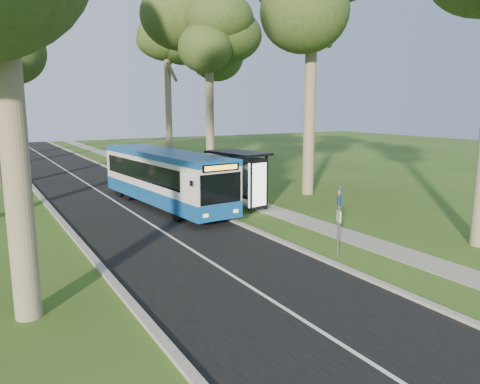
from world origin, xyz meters
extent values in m
plane|color=#2F4B17|center=(0.00, 0.00, 0.00)|extent=(120.00, 120.00, 0.00)
cube|color=black|center=(-3.50, 10.00, 0.01)|extent=(7.00, 100.00, 0.02)
cube|color=#9E9B93|center=(0.00, 10.00, 0.06)|extent=(0.25, 100.00, 0.12)
cube|color=#9E9B93|center=(-7.00, 10.00, 0.06)|extent=(0.25, 100.00, 0.12)
cube|color=white|center=(-3.50, 10.00, 0.02)|extent=(0.12, 100.00, 0.00)
cube|color=gray|center=(3.00, 10.00, 0.01)|extent=(1.50, 100.00, 0.02)
cube|color=white|center=(-1.43, 7.09, 1.66)|extent=(3.27, 11.39, 2.67)
cube|color=#104A96|center=(-1.43, 7.09, 0.70)|extent=(3.31, 11.42, 0.75)
cube|color=#104A96|center=(-1.43, 7.09, 2.85)|extent=(3.31, 11.42, 0.30)
cube|color=black|center=(-1.43, 1.46, 1.78)|extent=(2.10, 0.23, 1.36)
cube|color=yellow|center=(-1.43, 1.42, 2.71)|extent=(1.68, 0.16, 0.21)
cube|color=black|center=(-1.43, 1.53, 0.47)|extent=(2.25, 0.31, 0.28)
cylinder|color=black|center=(-2.48, 3.63, 0.49)|extent=(0.34, 0.99, 0.97)
cylinder|color=black|center=(-0.38, 3.63, 0.49)|extent=(0.34, 0.99, 0.97)
cylinder|color=black|center=(-2.48, 10.37, 0.49)|extent=(0.34, 0.99, 0.97)
cylinder|color=black|center=(-0.38, 10.37, 0.49)|extent=(0.34, 0.99, 0.97)
cylinder|color=gray|center=(0.81, -4.22, 1.28)|extent=(0.08, 0.08, 2.55)
cube|color=navy|center=(0.81, -4.22, 2.19)|extent=(0.16, 0.35, 0.63)
cylinder|color=yellow|center=(0.77, -4.22, 2.35)|extent=(0.09, 0.22, 0.22)
cube|color=white|center=(0.81, -4.22, 1.48)|extent=(0.15, 0.30, 0.41)
cube|color=black|center=(2.59, 3.44, 1.43)|extent=(0.13, 0.13, 2.85)
cube|color=black|center=(2.59, 6.36, 1.43)|extent=(0.13, 0.13, 2.85)
cube|color=black|center=(1.89, 4.90, 2.92)|extent=(2.47, 3.76, 0.14)
cube|color=silver|center=(2.68, 4.90, 1.54)|extent=(0.55, 2.87, 2.28)
cube|color=black|center=(1.89, 3.30, 1.43)|extent=(1.21, 0.39, 2.51)
cube|color=white|center=(1.89, 3.22, 1.43)|extent=(0.96, 0.19, 2.22)
cube|color=black|center=(2.23, 5.24, 0.51)|extent=(0.79, 2.10, 0.07)
cylinder|color=black|center=(1.63, 6.29, 0.48)|extent=(0.53, 0.53, 0.96)
cylinder|color=black|center=(1.63, 6.29, 0.98)|extent=(0.57, 0.57, 0.05)
cylinder|color=#7A6B56|center=(-9.50, -4.00, 5.25)|extent=(0.66, 0.66, 10.50)
cylinder|color=#7A6B56|center=(7.50, 6.00, 5.99)|extent=(0.70, 0.70, 11.98)
cylinder|color=#7A6B56|center=(6.80, 18.00, 5.56)|extent=(0.68, 0.68, 11.12)
ellipsoid|color=#2A481B|center=(6.80, 18.00, 11.44)|extent=(5.20, 5.20, 7.62)
cylinder|color=#7A6B56|center=(8.00, 30.00, 5.60)|extent=(0.68, 0.68, 11.21)
ellipsoid|color=#2A481B|center=(8.00, 30.00, 11.53)|extent=(5.20, 5.20, 7.69)
camera|label=1|loc=(-10.47, -16.53, 5.39)|focal=35.00mm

